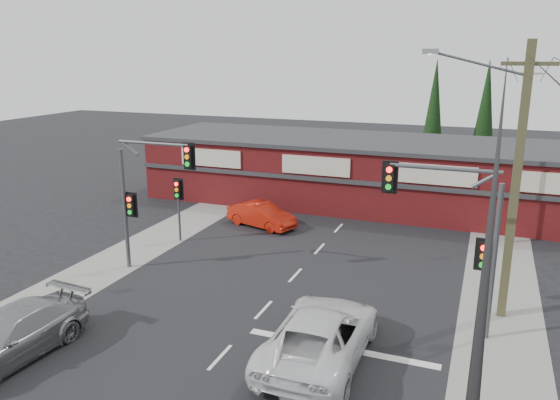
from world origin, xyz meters
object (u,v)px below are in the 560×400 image
(shop_building, at_px, (348,170))
(utility_pole, at_px, (513,175))
(white_suv, at_px, (320,335))
(red_sedan, at_px, (261,215))
(silver_suv, at_px, (9,336))

(shop_building, height_order, utility_pole, utility_pole)
(white_suv, height_order, shop_building, shop_building)
(white_suv, xyz_separation_m, shop_building, (-4.04, 19.33, 1.28))
(red_sedan, relative_size, shop_building, 0.15)
(white_suv, height_order, red_sedan, white_suv)
(utility_pole, bearing_deg, shop_building, 123.76)
(white_suv, bearing_deg, utility_pole, -135.27)
(shop_building, bearing_deg, white_suv, -78.21)
(silver_suv, height_order, red_sedan, silver_suv)
(white_suv, relative_size, red_sedan, 1.49)
(white_suv, height_order, utility_pole, utility_pole)
(shop_building, bearing_deg, silver_suv, -102.97)
(red_sedan, height_order, shop_building, shop_building)
(silver_suv, relative_size, utility_pole, 0.55)
(silver_suv, bearing_deg, shop_building, 81.75)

